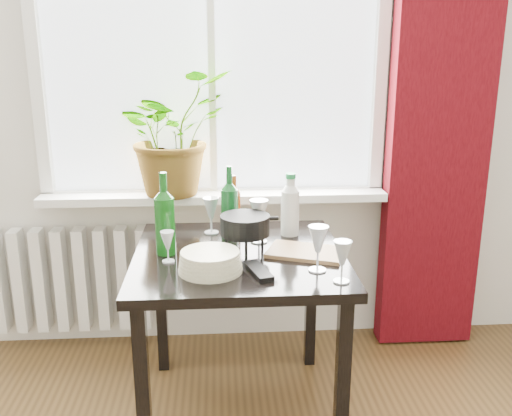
{
  "coord_description": "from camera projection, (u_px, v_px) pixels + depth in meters",
  "views": [
    {
      "loc": [
        0.02,
        -0.63,
        1.56
      ],
      "look_at": [
        0.17,
        1.55,
        0.93
      ],
      "focal_mm": 40.0,
      "sensor_mm": 36.0,
      "label": 1
    }
  ],
  "objects": [
    {
      "name": "window",
      "position": [
        211.0,
        36.0,
        2.72
      ],
      "size": [
        1.72,
        0.08,
        1.62
      ],
      "color": "white",
      "rests_on": "ground"
    },
    {
      "name": "windowsill",
      "position": [
        214.0,
        196.0,
        2.87
      ],
      "size": [
        1.72,
        0.2,
        0.04
      ],
      "color": "white",
      "rests_on": "ground"
    },
    {
      "name": "curtain",
      "position": [
        442.0,
        100.0,
        2.78
      ],
      "size": [
        0.5,
        0.12,
        2.56
      ],
      "color": "#38050A",
      "rests_on": "ground"
    },
    {
      "name": "radiator",
      "position": [
        72.0,
        279.0,
        2.97
      ],
      "size": [
        0.8,
        0.1,
        0.55
      ],
      "color": "white",
      "rests_on": "ground"
    },
    {
      "name": "table",
      "position": [
        239.0,
        274.0,
        2.35
      ],
      "size": [
        0.85,
        0.85,
        0.74
      ],
      "color": "black",
      "rests_on": "ground"
    },
    {
      "name": "potted_plant",
      "position": [
        172.0,
        133.0,
        2.76
      ],
      "size": [
        0.72,
        0.71,
        0.6
      ],
      "primitive_type": "imported",
      "rotation": [
        0.0,
        0.0,
        0.75
      ],
      "color": "#3D741F",
      "rests_on": "windowsill"
    },
    {
      "name": "wine_bottle_left",
      "position": [
        165.0,
        213.0,
        2.27
      ],
      "size": [
        0.08,
        0.08,
        0.34
      ],
      "primitive_type": null,
      "rotation": [
        0.0,
        0.0,
        -0.05
      ],
      "color": "#0D460F",
      "rests_on": "table"
    },
    {
      "name": "wine_bottle_right",
      "position": [
        229.0,
        202.0,
        2.48
      ],
      "size": [
        0.1,
        0.1,
        0.32
      ],
      "primitive_type": null,
      "rotation": [
        0.0,
        0.0,
        0.36
      ],
      "color": "#0D4619",
      "rests_on": "table"
    },
    {
      "name": "bottle_amber",
      "position": [
        234.0,
        201.0,
        2.62
      ],
      "size": [
        0.06,
        0.06,
        0.25
      ],
      "primitive_type": null,
      "rotation": [
        0.0,
        0.0,
        0.03
      ],
      "color": "maroon",
      "rests_on": "table"
    },
    {
      "name": "cleaning_bottle",
      "position": [
        290.0,
        204.0,
        2.51
      ],
      "size": [
        0.1,
        0.1,
        0.28
      ],
      "primitive_type": null,
      "rotation": [
        0.0,
        0.0,
        -0.37
      ],
      "color": "silver",
      "rests_on": "table"
    },
    {
      "name": "wineglass_front_right",
      "position": [
        318.0,
        248.0,
        2.12
      ],
      "size": [
        0.1,
        0.1,
        0.18
      ],
      "primitive_type": null,
      "rotation": [
        0.0,
        0.0,
        0.33
      ],
      "color": "silver",
      "rests_on": "table"
    },
    {
      "name": "wineglass_far_right",
      "position": [
        342.0,
        261.0,
        2.02
      ],
      "size": [
        0.08,
        0.08,
        0.16
      ],
      "primitive_type": null,
      "rotation": [
        0.0,
        0.0,
        0.17
      ],
      "color": "#B5BFC3",
      "rests_on": "table"
    },
    {
      "name": "wineglass_back_center",
      "position": [
        259.0,
        220.0,
        2.43
      ],
      "size": [
        0.1,
        0.1,
        0.19
      ],
      "primitive_type": null,
      "rotation": [
        0.0,
        0.0,
        -0.23
      ],
      "color": "silver",
      "rests_on": "table"
    },
    {
      "name": "wineglass_back_left",
      "position": [
        211.0,
        215.0,
        2.55
      ],
      "size": [
        0.07,
        0.07,
        0.17
      ],
      "primitive_type": null,
      "rotation": [
        0.0,
        0.0,
        -0.04
      ],
      "color": "#B5BAC3",
      "rests_on": "table"
    },
    {
      "name": "wineglass_front_left",
      "position": [
        168.0,
        247.0,
        2.21
      ],
      "size": [
        0.06,
        0.06,
        0.13
      ],
      "primitive_type": null,
      "rotation": [
        0.0,
        0.0,
        -0.18
      ],
      "color": "silver",
      "rests_on": "table"
    },
    {
      "name": "plate_stack",
      "position": [
        210.0,
        262.0,
        2.12
      ],
      "size": [
        0.31,
        0.31,
        0.08
      ],
      "primitive_type": "cylinder",
      "rotation": [
        0.0,
        0.0,
        -0.37
      ],
      "color": "beige",
      "rests_on": "table"
    },
    {
      "name": "fondue_pot",
      "position": [
        245.0,
        234.0,
        2.32
      ],
      "size": [
        0.26,
        0.24,
        0.16
      ],
      "primitive_type": null,
      "rotation": [
        0.0,
        0.0,
        0.18
      ],
      "color": "black",
      "rests_on": "table"
    },
    {
      "name": "tv_remote",
      "position": [
        258.0,
        271.0,
        2.11
      ],
      "size": [
        0.11,
        0.2,
        0.02
      ],
      "primitive_type": "cube",
      "rotation": [
        0.0,
        0.0,
        0.28
      ],
      "color": "black",
      "rests_on": "table"
    },
    {
      "name": "cutting_board",
      "position": [
        306.0,
        252.0,
        2.31
      ],
      "size": [
        0.35,
        0.29,
        0.02
      ],
      "primitive_type": "cube",
      "rotation": [
        0.0,
        0.0,
        -0.36
      ],
      "color": "olive",
      "rests_on": "table"
    }
  ]
}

